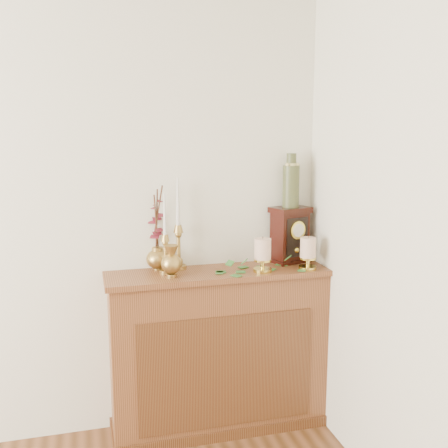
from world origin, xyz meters
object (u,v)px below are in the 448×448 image
object	(u,v)px
ginger_jar	(157,231)
ceramic_vase	(291,183)
mantel_clock	(290,235)
bud_vase	(171,262)
candlestick_left	(165,247)
candlestick_center	(178,240)

from	to	relation	value
ginger_jar	ceramic_vase	distance (m)	0.81
ginger_jar	mantel_clock	distance (m)	0.77
bud_vase	mantel_clock	world-z (taller)	mantel_clock
ceramic_vase	candlestick_left	bearing A→B (deg)	-174.88
mantel_clock	ceramic_vase	world-z (taller)	ceramic_vase
candlestick_left	bud_vase	bearing A→B (deg)	-79.13
bud_vase	candlestick_left	bearing A→B (deg)	100.87
bud_vase	mantel_clock	distance (m)	0.74
bud_vase	ceramic_vase	world-z (taller)	ceramic_vase
bud_vase	ginger_jar	size ratio (longest dim) A/B	0.36
bud_vase	ginger_jar	world-z (taller)	ginger_jar
ginger_jar	ceramic_vase	size ratio (longest dim) A/B	1.53
candlestick_center	ginger_jar	xyz separation A→B (m)	(-0.11, 0.05, 0.05)
ginger_jar	mantel_clock	world-z (taller)	ginger_jar
candlestick_left	candlestick_center	bearing A→B (deg)	40.39
candlestick_center	ceramic_vase	bearing A→B (deg)	-0.46
bud_vase	ceramic_vase	bearing A→B (deg)	11.90
candlestick_center	mantel_clock	size ratio (longest dim) A/B	1.57
ginger_jar	mantel_clock	bearing A→B (deg)	-4.53
candlestick_center	ginger_jar	bearing A→B (deg)	154.76
candlestick_left	bud_vase	size ratio (longest dim) A/B	2.54
candlestick_left	ceramic_vase	world-z (taller)	ceramic_vase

